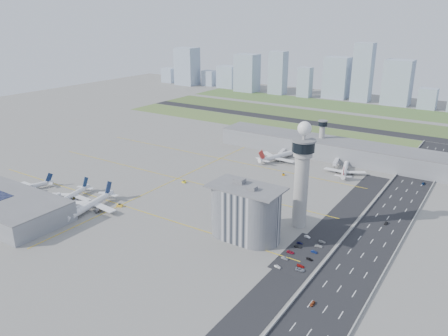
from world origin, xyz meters
The scene contains 62 objects.
ground centered at (0.00, 0.00, 0.00)m, with size 1000.00×1000.00×0.00m, color gray.
grass_strip_0 centered at (-20.00, 225.00, 0.04)m, with size 480.00×50.00×0.08m, color #507035.
grass_strip_1 centered at (-20.00, 300.00, 0.04)m, with size 480.00×60.00×0.08m, color #405C2B.
grass_strip_2 centered at (-20.00, 380.00, 0.04)m, with size 480.00×70.00×0.08m, color #4B6B33.
runway centered at (-20.00, 262.00, 0.06)m, with size 480.00×22.00×0.10m, color black.
highway centered at (115.00, 0.00, 0.05)m, with size 28.00×500.00×0.10m, color black.
barrier_left centered at (101.00, 0.00, 0.60)m, with size 0.60×500.00×1.20m, color #9E9E99.
barrier_right centered at (129.00, 0.00, 0.60)m, with size 0.60×500.00×1.20m, color #9E9E99.
landside_road centered at (90.00, -10.00, 0.04)m, with size 18.00×260.00×0.08m, color black.
parking_lot centered at (88.00, -22.00, 0.05)m, with size 20.00×44.00×0.10m, color black.
taxiway_line_h_0 centered at (-40.00, -30.00, 0.01)m, with size 260.00×0.60×0.01m, color yellow.
taxiway_line_h_1 centered at (-40.00, 30.00, 0.01)m, with size 260.00×0.60×0.01m, color yellow.
taxiway_line_h_2 centered at (-40.00, 90.00, 0.01)m, with size 260.00×0.60×0.01m, color yellow.
taxiway_line_v centered at (-40.00, 30.00, 0.01)m, with size 0.60×260.00×0.01m, color yellow.
control_tower centered at (72.00, 8.00, 35.04)m, with size 14.00×14.00×64.50m.
secondary_tower centered at (30.00, 150.00, 18.80)m, with size 8.60×8.60×31.90m.
admin_building centered at (51.99, -22.00, 15.30)m, with size 42.00×24.00×33.50m.
terminal_pier centered at (40.00, 148.00, 7.90)m, with size 210.00×32.00×15.80m.
near_terminal centered at (-88.07, -82.02, 6.43)m, with size 84.00×42.00×13.00m.
airplane_near_a centered at (-114.81, -49.07, 4.95)m, with size 35.34×30.04×9.90m, color white, non-canonical shape.
airplane_near_b centered at (-74.74, -43.80, 5.46)m, with size 38.97×33.13×10.91m, color white, non-canonical shape.
airplane_near_c centered at (-50.55, -47.27, 6.43)m, with size 45.93×39.04×12.86m, color white, non-canonical shape.
airplane_far_a centered at (4.53, 114.66, 6.23)m, with size 44.53×37.85×12.47m, color white, non-canonical shape.
airplane_far_b centered at (65.05, 113.17, 5.43)m, with size 38.80×32.98×10.86m, color white, non-canonical shape.
jet_bridge_near_0 centered at (-113.00, -61.00, 2.85)m, with size 14.00×3.00×5.70m, color silver, non-canonical shape.
jet_bridge_near_1 centered at (-83.00, -61.00, 2.85)m, with size 14.00×3.00×5.70m, color silver, non-canonical shape.
jet_bridge_near_2 centered at (-53.00, -61.00, 2.85)m, with size 14.00×3.00×5.70m, color silver, non-canonical shape.
jet_bridge_far_0 centered at (2.00, 132.00, 2.85)m, with size 14.00×3.00×5.70m, color silver, non-canonical shape.
jet_bridge_far_1 centered at (52.00, 132.00, 2.85)m, with size 14.00×3.00×5.70m, color silver, non-canonical shape.
tug_0 centered at (-75.64, -39.02, 0.80)m, with size 1.89×2.74×1.60m, color gold, non-canonical shape.
tug_1 centered at (-73.69, -37.50, 1.02)m, with size 2.41×3.50×2.03m, color yellow, non-canonical shape.
tug_2 centered at (-38.85, -32.52, 1.06)m, with size 2.51×3.66×2.13m, color yellow, non-canonical shape.
tug_3 centered at (-30.32, 25.51, 0.86)m, with size 2.03×2.95×1.71m, color yellow, non-canonical shape.
tug_4 centered at (25.79, 82.03, 0.81)m, with size 1.92×2.80×1.63m, color orange, non-canonical shape.
tug_5 centered at (29.47, 104.43, 0.96)m, with size 2.28×3.31×1.92m, color gold, non-canonical shape.
car_lot_0 centered at (82.72, -41.45, 0.66)m, with size 1.56×3.87×1.32m, color white.
car_lot_1 centered at (82.17, -32.18, 0.64)m, with size 1.36×3.91×1.29m, color slate.
car_lot_2 centered at (82.05, -24.81, 0.58)m, with size 1.91×4.15×1.15m, color #A4132B.
car_lot_3 centered at (82.90, -16.98, 0.61)m, with size 1.71×4.20×1.22m, color #2B2C2E.
car_lot_4 centered at (82.06, -12.76, 0.59)m, with size 1.40×3.47×1.18m, color #13154D.
car_lot_5 centered at (82.70, -3.83, 0.61)m, with size 1.28×3.67×1.21m, color white.
car_lot_6 centered at (93.35, -37.79, 0.65)m, with size 2.17×4.70×1.31m, color gray.
car_lot_7 centered at (92.20, -34.46, 0.57)m, with size 1.59×3.91×1.13m, color #A9110F.
car_lot_8 centered at (93.30, -25.85, 0.61)m, with size 1.45×3.60×1.23m, color black.
car_lot_9 centered at (92.49, -17.55, 0.58)m, with size 1.23×3.54×1.17m, color navy.
car_lot_10 centered at (92.23, -10.34, 0.58)m, with size 1.93×4.19×1.16m, color silver.
car_lot_11 centered at (92.07, -4.68, 0.56)m, with size 1.58×3.89×1.13m, color #B0B0B0.
car_hw_0 centered at (109.01, -59.93, 0.66)m, with size 1.56×3.87×1.32m, color brown.
car_hw_1 centered at (116.07, 38.79, 0.64)m, with size 1.35×3.88×1.28m, color black.
car_hw_2 centered at (122.66, 122.23, 0.65)m, with size 2.17×4.71×1.31m, color #0C224B.
car_hw_4 centered at (107.52, 182.16, 0.63)m, with size 1.50×3.73×1.27m, color #999CA2.
skyline_bldg_0 centered at (-377.77, 421.70, 13.25)m, with size 24.05×19.24×26.50m, color #9EADC1.
skyline_bldg_1 centered at (-331.22, 417.61, 32.80)m, with size 37.63×30.10×65.60m, color #9EADC1.
skyline_bldg_2 centered at (-291.25, 430.16, 13.39)m, with size 22.81×18.25×26.79m, color #9EADC1.
skyline_bldg_3 centered at (-252.58, 431.35, 18.47)m, with size 32.30×25.84×36.93m, color #9EADC1.
skyline_bldg_4 centered at (-204.47, 415.19, 30.18)m, with size 35.81×28.65×60.36m, color #9EADC1.
skyline_bldg_5 centered at (-150.11, 419.66, 33.44)m, with size 25.49×20.39×66.89m, color #9EADC1.
skyline_bldg_6 centered at (-102.68, 417.90, 22.60)m, with size 20.04×16.03×45.20m, color #9EADC1.
skyline_bldg_7 centered at (-59.44, 436.89, 30.61)m, with size 35.76×28.61×61.22m, color #9EADC1.
skyline_bldg_8 centered at (-19.42, 431.56, 41.69)m, with size 26.33×21.06×83.39m, color #9EADC1.
skyline_bldg_9 centered at (30.27, 432.32, 31.06)m, with size 36.96×29.57×62.11m, color #9EADC1.
skyline_bldg_10 centered at (73.27, 423.68, 13.87)m, with size 23.01×18.41×27.75m, color #9EADC1.
Camera 1 is at (165.11, -216.22, 120.85)m, focal length 35.00 mm.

